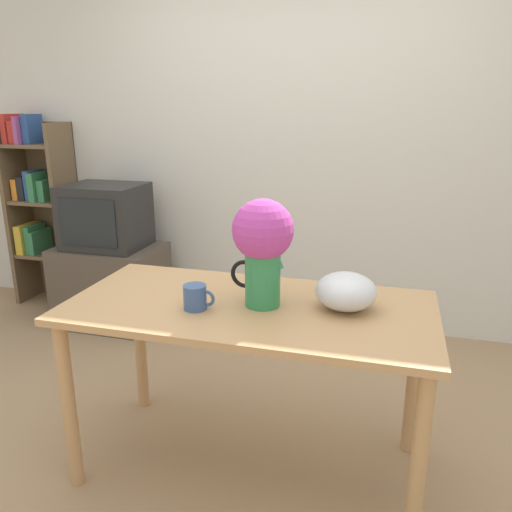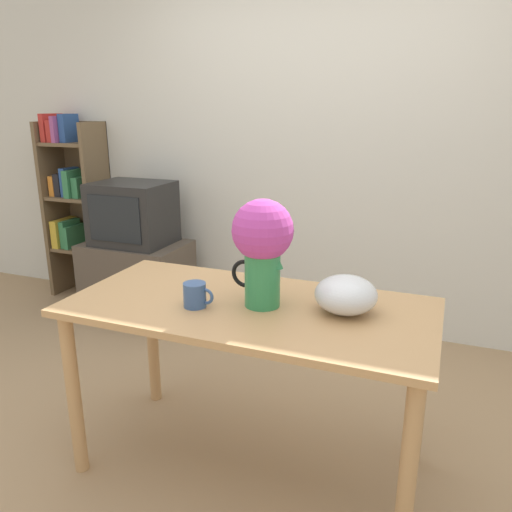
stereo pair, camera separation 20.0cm
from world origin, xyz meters
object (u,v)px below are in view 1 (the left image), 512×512
Objects in this scene: flower_vase at (263,242)px; white_bowl at (346,291)px; tv_set at (106,216)px; coffee_mug at (196,297)px.

flower_vase reaches higher than white_bowl.
tv_set is (-1.49, 1.23, -0.24)m from flower_vase.
white_bowl is at bearing -32.86° from tv_set.
flower_vase is at bearing -39.66° from tv_set.
flower_vase reaches higher than coffee_mug.
white_bowl is at bearing 16.39° from coffee_mug.
white_bowl is 0.45× the size of tv_set.
tv_set is at bearing 132.66° from coffee_mug.
tv_set reaches higher than white_bowl.
tv_set is at bearing 140.34° from flower_vase.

